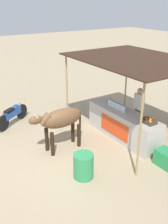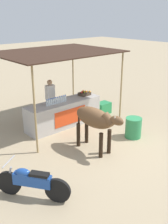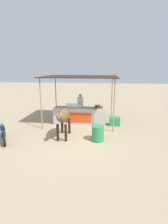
{
  "view_description": "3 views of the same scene",
  "coord_description": "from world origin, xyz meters",
  "px_view_note": "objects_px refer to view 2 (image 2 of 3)",
  "views": [
    {
      "loc": [
        6.09,
        -3.4,
        4.46
      ],
      "look_at": [
        -0.3,
        0.78,
        1.18
      ],
      "focal_mm": 42.0,
      "sensor_mm": 36.0,
      "label": 1
    },
    {
      "loc": [
        -5.52,
        -5.19,
        4.01
      ],
      "look_at": [
        -0.13,
        0.9,
        0.94
      ],
      "focal_mm": 42.0,
      "sensor_mm": 36.0,
      "label": 2
    },
    {
      "loc": [
        1.37,
        -7.57,
        3.22
      ],
      "look_at": [
        0.4,
        0.86,
        1.06
      ],
      "focal_mm": 28.0,
      "sensor_mm": 36.0,
      "label": 3
    }
  ],
  "objects_px": {
    "stall_counter": "(64,113)",
    "cooler_box": "(103,108)",
    "water_barrel": "(133,128)",
    "motorcycle_parked": "(32,182)",
    "vendor_behind_counter": "(50,100)",
    "fruit_crate": "(84,93)",
    "cow": "(95,119)"
  },
  "relations": [
    {
      "from": "stall_counter",
      "to": "cooler_box",
      "type": "bearing_deg",
      "value": -2.76
    },
    {
      "from": "water_barrel",
      "to": "motorcycle_parked",
      "type": "height_order",
      "value": "motorcycle_parked"
    },
    {
      "from": "vendor_behind_counter",
      "to": "motorcycle_parked",
      "type": "distance_m",
      "value": 4.73
    },
    {
      "from": "stall_counter",
      "to": "vendor_behind_counter",
      "type": "distance_m",
      "value": 0.84
    },
    {
      "from": "stall_counter",
      "to": "water_barrel",
      "type": "height_order",
      "value": "stall_counter"
    },
    {
      "from": "stall_counter",
      "to": "water_barrel",
      "type": "xyz_separation_m",
      "value": [
        1.15,
        -2.39,
        -0.13
      ]
    },
    {
      "from": "cooler_box",
      "to": "motorcycle_parked",
      "type": "bearing_deg",
      "value": -151.66
    },
    {
      "from": "motorcycle_parked",
      "to": "cooler_box",
      "type": "bearing_deg",
      "value": 28.34
    },
    {
      "from": "stall_counter",
      "to": "motorcycle_parked",
      "type": "bearing_deg",
      "value": -137.37
    },
    {
      "from": "stall_counter",
      "to": "vendor_behind_counter",
      "type": "relative_size",
      "value": 1.82
    },
    {
      "from": "fruit_crate",
      "to": "water_barrel",
      "type": "bearing_deg",
      "value": -88.49
    },
    {
      "from": "vendor_behind_counter",
      "to": "cooler_box",
      "type": "xyz_separation_m",
      "value": [
        2.08,
        -0.85,
        -0.61
      ]
    },
    {
      "from": "fruit_crate",
      "to": "motorcycle_parked",
      "type": "xyz_separation_m",
      "value": [
        -4.19,
        -2.91,
        -0.61
      ]
    },
    {
      "from": "vendor_behind_counter",
      "to": "cow",
      "type": "xyz_separation_m",
      "value": [
        -0.4,
        -2.93,
        0.18
      ]
    },
    {
      "from": "fruit_crate",
      "to": "cow",
      "type": "distance_m",
      "value": 2.73
    },
    {
      "from": "motorcycle_parked",
      "to": "fruit_crate",
      "type": "bearing_deg",
      "value": 34.78
    },
    {
      "from": "vendor_behind_counter",
      "to": "water_barrel",
      "type": "height_order",
      "value": "vendor_behind_counter"
    },
    {
      "from": "motorcycle_parked",
      "to": "stall_counter",
      "type": "bearing_deg",
      "value": 42.63
    },
    {
      "from": "fruit_crate",
      "to": "cooler_box",
      "type": "distance_m",
      "value": 1.23
    },
    {
      "from": "cooler_box",
      "to": "stall_counter",
      "type": "bearing_deg",
      "value": 177.24
    },
    {
      "from": "vendor_behind_counter",
      "to": "water_barrel",
      "type": "bearing_deg",
      "value": -68.72
    },
    {
      "from": "stall_counter",
      "to": "fruit_crate",
      "type": "xyz_separation_m",
      "value": [
        1.09,
        0.06,
        0.56
      ]
    },
    {
      "from": "cooler_box",
      "to": "motorcycle_parked",
      "type": "height_order",
      "value": "motorcycle_parked"
    },
    {
      "from": "water_barrel",
      "to": "motorcycle_parked",
      "type": "xyz_separation_m",
      "value": [
        -4.26,
        -0.47,
        0.08
      ]
    },
    {
      "from": "vendor_behind_counter",
      "to": "cooler_box",
      "type": "relative_size",
      "value": 2.75
    },
    {
      "from": "fruit_crate",
      "to": "motorcycle_parked",
      "type": "relative_size",
      "value": 0.29
    },
    {
      "from": "fruit_crate",
      "to": "cow",
      "type": "relative_size",
      "value": 0.24
    },
    {
      "from": "stall_counter",
      "to": "vendor_behind_counter",
      "type": "bearing_deg",
      "value": 95.29
    },
    {
      "from": "cooler_box",
      "to": "motorcycle_parked",
      "type": "relative_size",
      "value": 0.39
    },
    {
      "from": "stall_counter",
      "to": "cow",
      "type": "bearing_deg",
      "value": -102.12
    },
    {
      "from": "fruit_crate",
      "to": "vendor_behind_counter",
      "type": "bearing_deg",
      "value": 148.94
    },
    {
      "from": "stall_counter",
      "to": "cow",
      "type": "height_order",
      "value": "cow"
    }
  ]
}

